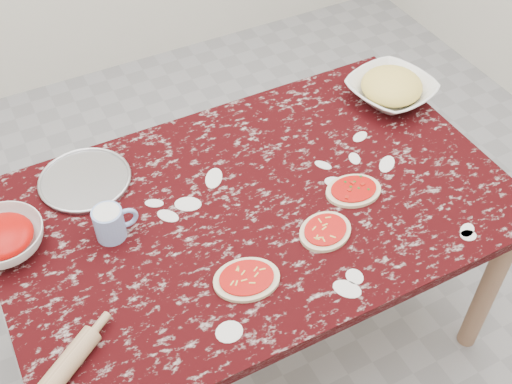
% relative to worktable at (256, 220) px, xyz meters
% --- Properties ---
extents(ground, '(4.00, 4.00, 0.00)m').
position_rel_worktable_xyz_m(ground, '(0.00, 0.00, -0.67)').
color(ground, gray).
extents(worktable, '(1.60, 1.00, 0.75)m').
position_rel_worktable_xyz_m(worktable, '(0.00, 0.00, 0.00)').
color(worktable, black).
rests_on(worktable, ground).
extents(pizza_tray, '(0.31, 0.31, 0.01)m').
position_rel_worktable_xyz_m(pizza_tray, '(-0.45, 0.34, 0.09)').
color(pizza_tray, '#B2B2B7').
rests_on(pizza_tray, worktable).
extents(sauce_bowl, '(0.31, 0.31, 0.08)m').
position_rel_worktable_xyz_m(sauce_bowl, '(-0.74, 0.18, 0.12)').
color(sauce_bowl, white).
rests_on(sauce_bowl, worktable).
extents(cheese_bowl, '(0.36, 0.36, 0.07)m').
position_rel_worktable_xyz_m(cheese_bowl, '(0.69, 0.24, 0.12)').
color(cheese_bowl, white).
rests_on(cheese_bowl, worktable).
extents(flour_mug, '(0.14, 0.09, 0.11)m').
position_rel_worktable_xyz_m(flour_mug, '(-0.44, 0.08, 0.14)').
color(flour_mug, '#89A6E2').
rests_on(flour_mug, worktable).
extents(pizza_left, '(0.22, 0.19, 0.02)m').
position_rel_worktable_xyz_m(pizza_left, '(-0.16, -0.26, 0.09)').
color(pizza_left, beige).
rests_on(pizza_left, worktable).
extents(pizza_mid, '(0.20, 0.18, 0.02)m').
position_rel_worktable_xyz_m(pizza_mid, '(0.13, -0.21, 0.09)').
color(pizza_mid, beige).
rests_on(pizza_mid, worktable).
extents(pizza_right, '(0.20, 0.16, 0.02)m').
position_rel_worktable_xyz_m(pizza_right, '(0.30, -0.10, 0.09)').
color(pizza_right, beige).
rests_on(pizza_right, worktable).
extents(rolling_pin, '(0.26, 0.20, 0.06)m').
position_rel_worktable_xyz_m(rolling_pin, '(-0.72, -0.32, 0.11)').
color(rolling_pin, tan).
rests_on(rolling_pin, worktable).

